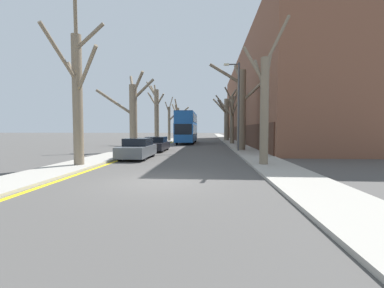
{
  "coord_description": "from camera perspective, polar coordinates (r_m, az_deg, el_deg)",
  "views": [
    {
      "loc": [
        1.87,
        -9.46,
        1.96
      ],
      "look_at": [
        -0.26,
        22.04,
        0.2
      ],
      "focal_mm": 24.0,
      "sensor_mm": 36.0,
      "label": 1
    }
  ],
  "objects": [
    {
      "name": "ground_plane",
      "position": [
        9.84,
        -7.27,
        -8.34
      ],
      "size": [
        300.0,
        300.0,
        0.0
      ],
      "primitive_type": "plane",
      "color": "#4C4947"
    },
    {
      "name": "sidewalk_left",
      "position": [
        59.92,
        -2.98,
        1.37
      ],
      "size": [
        2.35,
        120.0,
        0.12
      ],
      "primitive_type": "cube",
      "color": "#A39E93",
      "rests_on": "ground"
    },
    {
      "name": "sidewalk_right",
      "position": [
        59.59,
        7.13,
        1.34
      ],
      "size": [
        2.35,
        120.0,
        0.12
      ],
      "primitive_type": "cube",
      "color": "#A39E93",
      "rests_on": "ground"
    },
    {
      "name": "building_facade_right",
      "position": [
        43.64,
        16.72,
        9.27
      ],
      "size": [
        10.08,
        49.12,
        13.38
      ],
      "color": "brown",
      "rests_on": "ground"
    },
    {
      "name": "kerb_line_stripe",
      "position": [
        59.77,
        -1.69,
        1.32
      ],
      "size": [
        0.24,
        120.0,
        0.01
      ],
      "primitive_type": "cube",
      "color": "yellow",
      "rests_on": "ground"
    },
    {
      "name": "street_tree_left_0",
      "position": [
        14.8,
        -24.14,
        10.65
      ],
      "size": [
        3.05,
        3.72,
        9.63
      ],
      "color": "#7A6B56",
      "rests_on": "ground"
    },
    {
      "name": "street_tree_left_1",
      "position": [
        23.71,
        -13.02,
        6.68
      ],
      "size": [
        4.79,
        3.23,
        7.11
      ],
      "color": "#7A6B56",
      "rests_on": "ground"
    },
    {
      "name": "street_tree_left_2",
      "position": [
        34.03,
        -7.97,
        6.9
      ],
      "size": [
        3.02,
        3.4,
        8.55
      ],
      "color": "#7A6B56",
      "rests_on": "ground"
    },
    {
      "name": "street_tree_left_3",
      "position": [
        43.71,
        -5.0,
        4.93
      ],
      "size": [
        2.28,
        2.41,
        7.63
      ],
      "color": "#7A6B56",
      "rests_on": "ground"
    },
    {
      "name": "street_tree_left_4",
      "position": [
        54.12,
        -3.24,
        5.21
      ],
      "size": [
        4.09,
        4.46,
        8.31
      ],
      "color": "#7A6B56",
      "rests_on": "ground"
    },
    {
      "name": "street_tree_right_0",
      "position": [
        14.37,
        15.81,
        8.55
      ],
      "size": [
        2.45,
        1.29,
        7.91
      ],
      "color": "#7A6B56",
      "rests_on": "ground"
    },
    {
      "name": "street_tree_right_1",
      "position": [
        24.49,
        10.85,
        8.1
      ],
      "size": [
        5.31,
        2.28,
        8.13
      ],
      "color": "#7A6B56",
      "rests_on": "ground"
    },
    {
      "name": "street_tree_right_2",
      "position": [
        34.86,
        8.8,
        5.96
      ],
      "size": [
        2.93,
        3.2,
        7.54
      ],
      "color": "#7A6B56",
      "rests_on": "ground"
    },
    {
      "name": "street_tree_right_3",
      "position": [
        45.21,
        7.66,
        6.09
      ],
      "size": [
        4.52,
        3.99,
        8.86
      ],
      "color": "#7A6B56",
      "rests_on": "ground"
    },
    {
      "name": "double_decker_bus",
      "position": [
        37.1,
        -1.14,
        3.97
      ],
      "size": [
        2.45,
        10.93,
        4.36
      ],
      "color": "#19519E",
      "rests_on": "ground"
    },
    {
      "name": "parked_car_0",
      "position": [
        17.82,
        -12.01,
        -1.06
      ],
      "size": [
        1.78,
        4.25,
        1.38
      ],
      "color": "#4C5156",
      "rests_on": "ground"
    },
    {
      "name": "parked_car_1",
      "position": [
        23.74,
        -7.98,
        -0.05
      ],
      "size": [
        1.88,
        4.44,
        1.31
      ],
      "color": "black",
      "rests_on": "ground"
    },
    {
      "name": "lamp_post",
      "position": [
        23.16,
        10.09,
        9.1
      ],
      "size": [
        1.4,
        0.2,
        7.81
      ],
      "color": "#4C4F54",
      "rests_on": "ground"
    }
  ]
}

